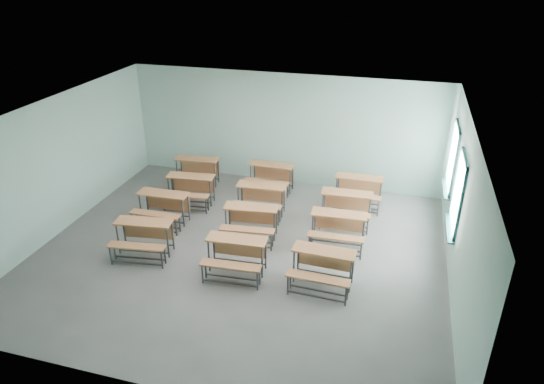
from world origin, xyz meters
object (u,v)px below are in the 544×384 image
Objects in this scene: desk_unit_r0c2 at (323,264)px; desk_unit_r1c1 at (250,218)px; desk_unit_r0c0 at (143,234)px; desk_unit_r2c1 at (260,196)px; desk_unit_r3c2 at (359,187)px; desk_unit_r3c1 at (271,174)px; desk_unit_r0c1 at (236,252)px; desk_unit_r2c0 at (190,186)px; desk_unit_r3c0 at (196,168)px; desk_unit_r1c0 at (162,204)px; desk_unit_r1c2 at (338,225)px; desk_unit_r2c2 at (346,204)px.

desk_unit_r1c1 is (-1.96, 1.37, 0.00)m from desk_unit_r0c2.
desk_unit_r0c0 and desk_unit_r1c1 have the same top height.
desk_unit_r2c1 and desk_unit_r3c2 have the same top height.
desk_unit_r3c2 is (2.48, -0.21, 0.00)m from desk_unit_r3c1.
desk_unit_r0c1 is 1.03× the size of desk_unit_r3c1.
desk_unit_r0c2 is 0.96× the size of desk_unit_r2c0.
desk_unit_r0c2 is at bearing -44.97° from desk_unit_r3c0.
desk_unit_r3c2 is at bearing 32.65° from desk_unit_r0c0.
desk_unit_r0c1 is 2.62m from desk_unit_r2c1.
desk_unit_r1c0 and desk_unit_r1c2 have the same top height.
desk_unit_r0c2 is 1.61m from desk_unit_r1c2.
desk_unit_r1c2 is at bearing -95.93° from desk_unit_r3c2.
desk_unit_r0c0 and desk_unit_r2c1 have the same top height.
desk_unit_r0c2 is 3.29m from desk_unit_r2c1.
desk_unit_r1c1 is at bearing -83.43° from desk_unit_r3c1.
desk_unit_r1c1 is 1.04× the size of desk_unit_r2c1.
desk_unit_r0c0 is at bearing -178.86° from desk_unit_r0c2.
desk_unit_r2c0 is at bearing -78.64° from desk_unit_r3c0.
desk_unit_r1c2 is 0.99× the size of desk_unit_r2c1.
desk_unit_r0c2 and desk_unit_r1c0 have the same top height.
desk_unit_r2c2 is 1.01× the size of desk_unit_r3c1.
desk_unit_r0c1 is 1.02× the size of desk_unit_r2c2.
desk_unit_r1c0 is 2.31m from desk_unit_r3c0.
desk_unit_r1c1 is (-0.14, 1.42, 0.00)m from desk_unit_r0c1.
desk_unit_r2c0 is 2.29m from desk_unit_r3c1.
desk_unit_r1c1 is 1.05× the size of desk_unit_r3c1.
desk_unit_r0c2 is at bearing -2.10° from desk_unit_r0c1.
desk_unit_r3c1 and desk_unit_r3c2 have the same top height.
desk_unit_r0c0 and desk_unit_r2c2 have the same top height.
desk_unit_r3c0 is at bearing 91.53° from desk_unit_r1c0.
desk_unit_r3c2 is (4.34, 1.14, 0.00)m from desk_unit_r2c0.
desk_unit_r1c2 and desk_unit_r2c2 have the same top height.
desk_unit_r0c1 is at bearing -126.81° from desk_unit_r2c2.
desk_unit_r3c1 is (2.08, 2.49, 0.00)m from desk_unit_r1c0.
desk_unit_r3c0 and desk_unit_r3c1 have the same top height.
desk_unit_r0c2 is at bearing -19.74° from desk_unit_r1c0.
desk_unit_r0c1 is at bearing -10.93° from desk_unit_r0c0.
desk_unit_r2c1 is 0.99× the size of desk_unit_r3c0.
desk_unit_r0c0 is 2.54m from desk_unit_r2c0.
desk_unit_r2c0 is at bearing 179.37° from desk_unit_r2c2.
desk_unit_r0c2 is at bearing -8.80° from desk_unit_r0c0.
desk_unit_r3c1 is at bearing 149.53° from desk_unit_r2c2.
desk_unit_r1c1 is at bearing -49.00° from desk_unit_r3c0.
desk_unit_r1c1 is at bearing -133.45° from desk_unit_r3c2.
desk_unit_r0c0 is 1.06× the size of desk_unit_r2c2.
desk_unit_r0c1 and desk_unit_r2c2 have the same top height.
desk_unit_r2c1 is at bearing -153.26° from desk_unit_r3c2.
desk_unit_r2c2 is 2.61m from desk_unit_r3c1.
desk_unit_r2c2 is at bearing 51.59° from desk_unit_r0c1.
desk_unit_r1c0 is at bearing 92.41° from desk_unit_r0c0.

